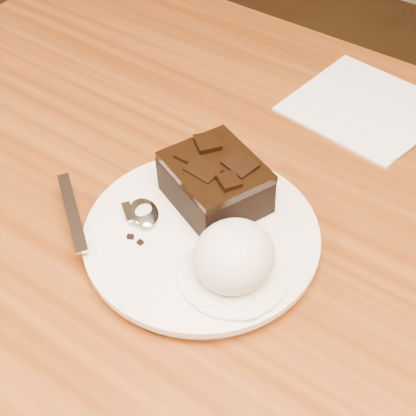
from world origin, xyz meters
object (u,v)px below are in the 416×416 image
Objects in this scene: ice_cream_scoop at (234,256)px; spoon at (144,214)px; plate at (202,238)px; brownie at (215,185)px; napkin at (364,105)px.

spoon is at bearing 176.18° from ice_cream_scoop.
plate is 2.48× the size of brownie.
plate is 3.01× the size of ice_cream_scoop.
plate is 1.43× the size of napkin.
ice_cream_scoop is 0.47× the size of napkin.
plate is 0.06m from spoon.
brownie is 1.22× the size of ice_cream_scoop.
ice_cream_scoop is (0.05, -0.02, 0.03)m from plate.
ice_cream_scoop reaches higher than spoon.
spoon reaches higher than napkin.
plate is at bearing -96.22° from napkin.
brownie is 0.58× the size of napkin.
spoon is (-0.10, 0.01, -0.02)m from ice_cream_scoop.
brownie is 0.07m from spoon.
ice_cream_scoop is 0.46× the size of spoon.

